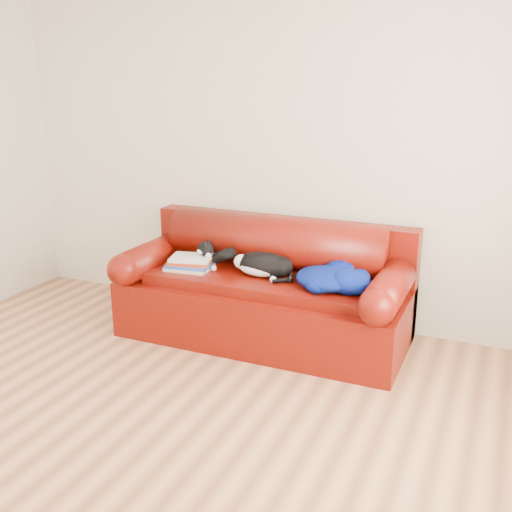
{
  "coord_description": "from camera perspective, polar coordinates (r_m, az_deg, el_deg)",
  "views": [
    {
      "loc": [
        1.79,
        -2.35,
        1.89
      ],
      "look_at": [
        0.17,
        1.35,
        0.68
      ],
      "focal_mm": 42.0,
      "sensor_mm": 36.0,
      "label": 1
    }
  ],
  "objects": [
    {
      "name": "room_shell",
      "position": [
        2.9,
        -11.79,
        11.97
      ],
      "size": [
        4.52,
        4.02,
        2.61
      ],
      "color": "beige",
      "rests_on": "ground"
    },
    {
      "name": "sofa_back",
      "position": [
        4.6,
        1.94,
        -0.37
      ],
      "size": [
        2.1,
        1.01,
        0.88
      ],
      "color": "#3B0302",
      "rests_on": "ground"
    },
    {
      "name": "blanket",
      "position": [
        4.13,
        7.19,
        -2.04
      ],
      "size": [
        0.55,
        0.44,
        0.17
      ],
      "rotation": [
        0.0,
        0.0,
        0.04
      ],
      "color": "#02084C",
      "rests_on": "sofa_base"
    },
    {
      "name": "sofa_base",
      "position": [
        4.48,
        0.74,
        -4.92
      ],
      "size": [
        2.1,
        0.9,
        0.5
      ],
      "color": "#3B0302",
      "rests_on": "ground"
    },
    {
      "name": "cat",
      "position": [
        4.33,
        0.63,
        -0.85
      ],
      "size": [
        0.6,
        0.25,
        0.22
      ],
      "rotation": [
        0.0,
        0.0,
        -0.05
      ],
      "color": "black",
      "rests_on": "sofa_base"
    },
    {
      "name": "book_stack",
      "position": [
        4.53,
        -6.26,
        -0.64
      ],
      "size": [
        0.35,
        0.29,
        0.1
      ],
      "rotation": [
        0.0,
        0.0,
        0.17
      ],
      "color": "beige",
      "rests_on": "sofa_base"
    },
    {
      "name": "ground",
      "position": [
        3.51,
        -12.01,
        -16.31
      ],
      "size": [
        4.5,
        4.5,
        0.0
      ],
      "primitive_type": "plane",
      "color": "brown",
      "rests_on": "ground"
    }
  ]
}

